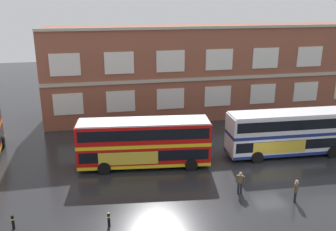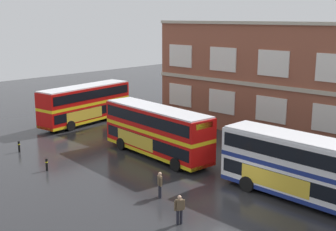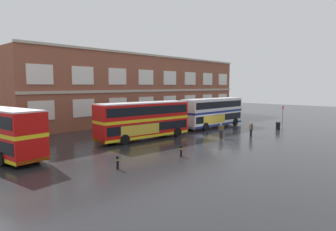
% 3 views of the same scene
% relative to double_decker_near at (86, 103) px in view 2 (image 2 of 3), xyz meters
% --- Properties ---
extents(ground_plane, '(120.00, 120.00, 0.00)m').
position_rel_double_decker_near_xyz_m(ground_plane, '(23.55, -4.50, -2.15)').
color(ground_plane, '#232326').
extents(double_decker_near, '(3.79, 11.22, 4.07)m').
position_rel_double_decker_near_xyz_m(double_decker_near, '(0.00, 0.00, 0.00)').
color(double_decker_near, red).
rests_on(double_decker_near, ground).
extents(double_decker_middle, '(11.22, 3.79, 4.07)m').
position_rel_double_decker_near_xyz_m(double_decker_middle, '(13.65, -2.92, 0.00)').
color(double_decker_middle, red).
rests_on(double_decker_middle, ground).
extents(double_decker_far, '(11.09, 3.19, 4.07)m').
position_rel_double_decker_near_xyz_m(double_decker_far, '(26.71, -3.13, 0.00)').
color(double_decker_far, silver).
rests_on(double_decker_far, ground).
extents(waiting_passenger, '(0.40, 0.61, 1.70)m').
position_rel_double_decker_near_xyz_m(waiting_passenger, '(23.24, -10.80, -1.22)').
color(waiting_passenger, black).
rests_on(waiting_passenger, ground).
extents(second_passenger, '(0.59, 0.43, 1.70)m').
position_rel_double_decker_near_xyz_m(second_passenger, '(19.87, -8.90, -1.22)').
color(second_passenger, black).
rests_on(second_passenger, ground).
extents(safety_bollard_west, '(0.19, 0.19, 0.95)m').
position_rel_double_decker_near_xyz_m(safety_bollard_west, '(4.42, -10.24, -1.66)').
color(safety_bollard_west, black).
rests_on(safety_bollard_west, ground).
extents(safety_bollard_east, '(0.19, 0.19, 0.95)m').
position_rel_double_decker_near_xyz_m(safety_bollard_east, '(10.26, -11.16, -1.66)').
color(safety_bollard_east, black).
rests_on(safety_bollard_east, ground).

